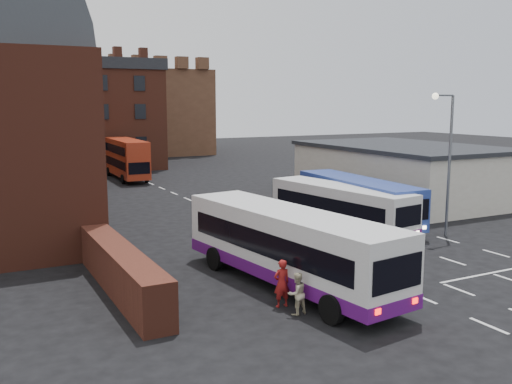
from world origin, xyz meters
name	(u,v)px	position (x,y,z in m)	size (l,w,h in m)	color
ground	(358,271)	(0.00, 0.00, 0.00)	(180.00, 180.00, 0.00)	black
forecourt_wall	(121,271)	(-10.20, 2.00, 0.90)	(1.20, 10.00, 1.80)	#602B1E
cream_building	(403,172)	(15.00, 14.00, 2.16)	(10.40, 16.40, 4.25)	beige
brick_terrace	(56,121)	(-6.00, 46.00, 5.50)	(22.00, 10.00, 11.00)	brown
castle_keep	(119,112)	(6.00, 66.00, 6.00)	(22.00, 22.00, 12.00)	brown
bus_white_outbound	(288,242)	(-3.89, -0.35, 1.86)	(4.09, 11.82, 3.16)	silver
bus_white_inbound	(340,205)	(3.95, 6.93, 1.60)	(3.72, 10.16, 2.71)	white
bus_blue	(357,198)	(6.00, 7.98, 1.68)	(3.12, 10.59, 2.85)	#273F96
bus_red_double	(126,158)	(-1.17, 35.27, 2.08)	(2.69, 9.84, 3.91)	#A72E16
street_lamp	(447,151)	(8.32, 3.14, 4.84)	(1.64, 0.36, 8.02)	slate
pedestrian_red	(282,283)	(-5.34, -2.33, 0.90)	(0.66, 0.43, 1.81)	maroon
pedestrian_beige	(297,294)	(-5.25, -3.26, 0.78)	(0.75, 0.59, 1.55)	#C0B694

